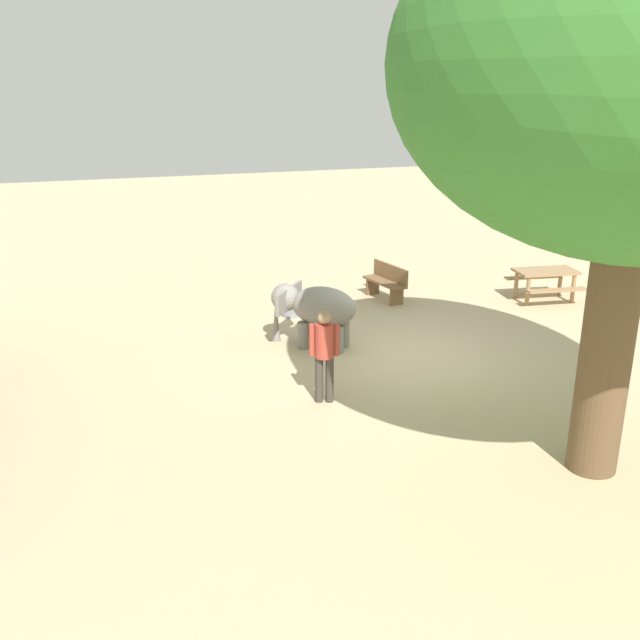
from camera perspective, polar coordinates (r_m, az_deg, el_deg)
The scene contains 6 objects.
ground_plane at distance 14.13m, azimuth 7.40°, elevation -3.05°, with size 60.00×60.00×0.00m, color tan.
elephant at distance 14.37m, azimuth -0.42°, elevation 0.97°, with size 1.69×1.76×1.29m.
person_handler at distance 11.80m, azimuth 0.35°, elevation -2.42°, with size 0.32×0.49×1.62m.
wooden_bench at distance 17.73m, azimuth 5.41°, elevation 3.16°, with size 1.45×0.66×0.88m.
picnic_table_near at distance 18.39m, azimuth 17.74°, elevation 3.28°, with size 1.68×1.70×0.78m.
feed_bucket at distance 16.41m, azimuth -2.41°, elevation 0.81°, with size 0.36×0.36×0.32m, color gray.
Camera 1 is at (-11.72, 5.93, 5.21)m, focal length 39.61 mm.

